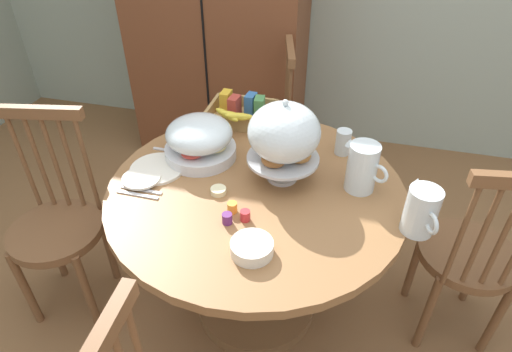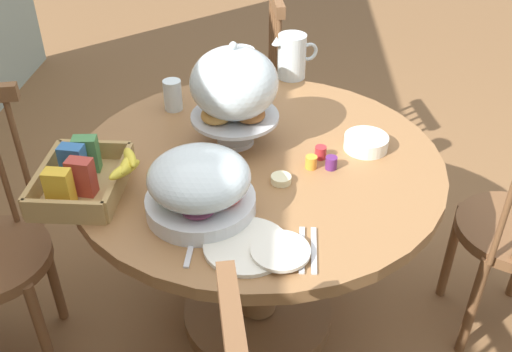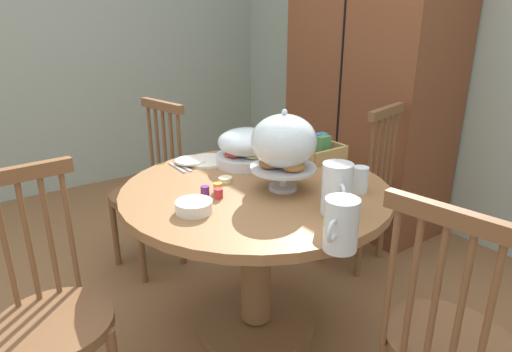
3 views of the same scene
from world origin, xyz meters
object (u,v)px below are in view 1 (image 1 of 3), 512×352
windsor_chair_near_window (470,258)px  pastry_stand_with_dome (284,135)px  dining_table (256,228)px  china_plate_small (141,178)px  cereal_basket (241,112)px  drinking_glass (343,142)px  butter_dish (218,191)px  windsor_chair_by_cabinet (263,133)px  windsor_chair_facing_door (58,227)px  china_plate_large (157,169)px  wooden_armoire (218,9)px  orange_juice_pitcher (421,213)px  cereal_bowl (252,248)px  fruit_platter_covered (200,140)px  milk_pitcher (362,169)px

windsor_chair_near_window → pastry_stand_with_dome: size_ratio=2.83×
dining_table → china_plate_small: bearing=-169.6°
cereal_basket → drinking_glass: bearing=-18.4°
dining_table → butter_dish: butter_dish is taller
windsor_chair_by_cabinet → windsor_chair_facing_door: size_ratio=1.00×
cereal_basket → china_plate_large: (-0.22, -0.48, -0.04)m
wooden_armoire → orange_juice_pitcher: size_ratio=10.54×
windsor_chair_facing_door → cereal_bowl: size_ratio=6.96×
wooden_armoire → orange_juice_pitcher: 1.91m
fruit_platter_covered → drinking_glass: fruit_platter_covered is taller
dining_table → cereal_bowl: 0.43m
windsor_chair_by_cabinet → china_plate_small: (-0.26, -0.94, 0.30)m
butter_dish → milk_pitcher: bearing=17.7°
pastry_stand_with_dome → milk_pitcher: bearing=2.1°
milk_pitcher → cereal_basket: 0.70m
butter_dish → fruit_platter_covered: bearing=124.8°
pastry_stand_with_dome → china_plate_small: (-0.53, -0.16, -0.18)m
drinking_glass → windsor_chair_by_cabinet: bearing=131.4°
milk_pitcher → orange_juice_pitcher: bearing=-42.5°
butter_dish → china_plate_large: bearing=164.5°
milk_pitcher → china_plate_small: milk_pitcher is taller
cereal_bowl → orange_juice_pitcher: bearing=25.1°
orange_juice_pitcher → butter_dish: (-0.72, 0.02, -0.07)m
wooden_armoire → china_plate_small: (0.16, -1.47, -0.23)m
windsor_chair_by_cabinet → butter_dish: windsor_chair_by_cabinet is taller
dining_table → orange_juice_pitcher: (0.59, -0.10, 0.30)m
windsor_chair_facing_door → cereal_basket: windsor_chair_facing_door is taller
windsor_chair_near_window → orange_juice_pitcher: 0.51m
wooden_armoire → windsor_chair_near_window: (1.47, -1.28, -0.53)m
cereal_bowl → pastry_stand_with_dome: bearing=88.3°
windsor_chair_by_cabinet → wooden_armoire: bearing=128.7°
fruit_platter_covered → china_plate_small: size_ratio=2.00×
wooden_armoire → windsor_chair_by_cabinet: wooden_armoire is taller
windsor_chair_by_cabinet → drinking_glass: 0.80m
windsor_chair_near_window → milk_pitcher: windsor_chair_near_window is taller
fruit_platter_covered → windsor_chair_near_window: bearing=-1.4°
cereal_bowl → cereal_basket: bearing=108.2°
china_plate_large → cereal_bowl: size_ratio=1.57×
windsor_chair_facing_door → orange_juice_pitcher: windsor_chair_facing_door is taller
fruit_platter_covered → orange_juice_pitcher: size_ratio=1.61×
fruit_platter_covered → milk_pitcher: size_ratio=1.55×
windsor_chair_by_cabinet → fruit_platter_covered: 0.82m
china_plate_small → pastry_stand_with_dome: bearing=16.8°
cereal_bowl → windsor_chair_near_window: bearing=29.6°
cereal_basket → china_plate_small: 0.62m
milk_pitcher → butter_dish: 0.54m
dining_table → pastry_stand_with_dome: (0.09, 0.08, 0.42)m
windsor_chair_near_window → drinking_glass: size_ratio=8.86×
windsor_chair_by_cabinet → orange_juice_pitcher: 1.28m
windsor_chair_by_cabinet → milk_pitcher: windsor_chair_by_cabinet is taller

